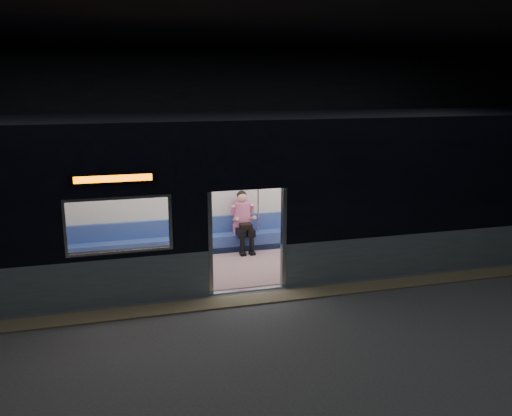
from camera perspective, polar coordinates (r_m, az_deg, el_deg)
name	(u,v)px	position (r m, az deg, el deg)	size (l,w,h in m)	color
station_floor	(263,312)	(9.94, 0.69, -10.88)	(24.00, 14.00, 0.01)	#47494C
station_envelope	(263,105)	(9.08, 0.76, 10.75)	(24.00, 14.00, 5.00)	black
tactile_strip	(254,299)	(10.42, -0.17, -9.59)	(22.80, 0.50, 0.03)	#8C7F59
metro_car	(230,186)	(11.75, -2.78, 2.37)	(18.00, 3.04, 3.35)	#8A95A5
passenger	(243,218)	(13.04, -1.39, -1.07)	(0.48, 0.77, 1.46)	black
handbag	(246,226)	(12.85, -1.09, -1.95)	(0.27, 0.23, 0.14)	black
transit_map	(316,184)	(13.79, 6.35, 2.53)	(1.12, 0.03, 0.73)	white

